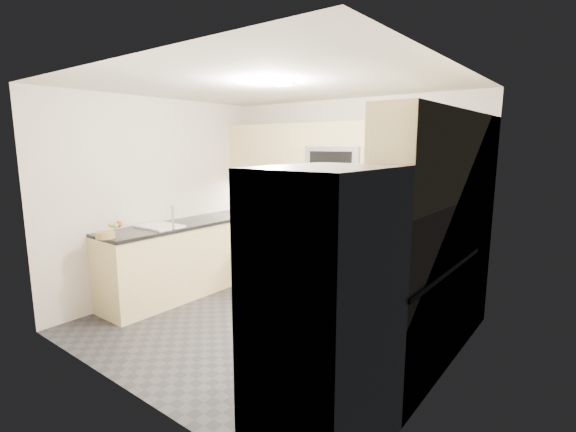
% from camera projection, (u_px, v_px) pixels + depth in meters
% --- Properties ---
extents(floor, '(3.60, 3.20, 0.00)m').
position_uv_depth(floor, '(268.00, 325.00, 4.49)').
color(floor, black).
rests_on(floor, ground).
extents(ceiling, '(3.60, 3.20, 0.02)m').
position_uv_depth(ceiling, '(266.00, 85.00, 4.06)').
color(ceiling, beige).
rests_on(ceiling, wall_back).
extents(wall_back, '(3.60, 0.02, 2.50)m').
position_uv_depth(wall_back, '(346.00, 196.00, 5.52)').
color(wall_back, beige).
rests_on(wall_back, floor).
extents(wall_front, '(3.60, 0.02, 2.50)m').
position_uv_depth(wall_front, '(124.00, 239.00, 3.03)').
color(wall_front, beige).
rests_on(wall_front, floor).
extents(wall_left, '(0.02, 3.20, 2.50)m').
position_uv_depth(wall_left, '(161.00, 197.00, 5.36)').
color(wall_left, beige).
rests_on(wall_left, floor).
extents(wall_right, '(0.02, 3.20, 2.50)m').
position_uv_depth(wall_right, '(446.00, 234.00, 3.19)').
color(wall_right, beige).
rests_on(wall_right, floor).
extents(base_cab_back_left, '(1.42, 0.60, 0.90)m').
position_uv_depth(base_cab_back_left, '(269.00, 247.00, 6.08)').
color(base_cab_back_left, '#D9C482').
rests_on(base_cab_back_left, floor).
extents(base_cab_back_right, '(1.42, 0.60, 0.90)m').
position_uv_depth(base_cab_back_right, '(414.00, 275.00, 4.77)').
color(base_cab_back_right, '#D9C482').
rests_on(base_cab_back_right, floor).
extents(base_cab_right, '(0.60, 1.70, 0.90)m').
position_uv_depth(base_cab_right, '(410.00, 316.00, 3.62)').
color(base_cab_right, '#D9C482').
rests_on(base_cab_right, floor).
extents(base_cab_peninsula, '(0.60, 2.00, 0.90)m').
position_uv_depth(base_cab_peninsula, '(178.00, 261.00, 5.32)').
color(base_cab_peninsula, '#D9C482').
rests_on(base_cab_peninsula, floor).
extents(countertop_back_left, '(1.42, 0.63, 0.04)m').
position_uv_depth(countertop_back_left, '(269.00, 215.00, 6.00)').
color(countertop_back_left, black).
rests_on(countertop_back_left, base_cab_back_left).
extents(countertop_back_right, '(1.42, 0.63, 0.04)m').
position_uv_depth(countertop_back_right, '(416.00, 235.00, 4.69)').
color(countertop_back_right, black).
rests_on(countertop_back_right, base_cab_back_right).
extents(countertop_right, '(0.63, 1.70, 0.04)m').
position_uv_depth(countertop_right, '(413.00, 264.00, 3.54)').
color(countertop_right, black).
rests_on(countertop_right, base_cab_right).
extents(countertop_peninsula, '(0.63, 2.00, 0.04)m').
position_uv_depth(countertop_peninsula, '(177.00, 225.00, 5.24)').
color(countertop_peninsula, black).
rests_on(countertop_peninsula, base_cab_peninsula).
extents(upper_cab_back, '(3.60, 0.35, 0.75)m').
position_uv_depth(upper_cab_back, '(340.00, 152.00, 5.29)').
color(upper_cab_back, '#D9C482').
rests_on(upper_cab_back, wall_back).
extents(upper_cab_right, '(0.35, 1.95, 0.75)m').
position_uv_depth(upper_cab_right, '(439.00, 157.00, 3.41)').
color(upper_cab_right, '#D9C482').
rests_on(upper_cab_right, wall_right).
extents(backsplash_back, '(3.60, 0.01, 0.51)m').
position_uv_depth(backsplash_back, '(345.00, 200.00, 5.53)').
color(backsplash_back, tan).
rests_on(backsplash_back, wall_back).
extents(backsplash_right, '(0.01, 2.30, 0.51)m').
position_uv_depth(backsplash_right, '(461.00, 231.00, 3.55)').
color(backsplash_right, tan).
rests_on(backsplash_right, wall_right).
extents(gas_range, '(0.76, 0.65, 0.91)m').
position_uv_depth(gas_range, '(332.00, 259.00, 5.40)').
color(gas_range, '#93959A').
rests_on(gas_range, floor).
extents(range_cooktop, '(0.76, 0.65, 0.03)m').
position_uv_depth(range_cooktop, '(332.00, 224.00, 5.33)').
color(range_cooktop, black).
rests_on(range_cooktop, gas_range).
extents(oven_door_glass, '(0.62, 0.02, 0.45)m').
position_uv_depth(oven_door_glass, '(317.00, 265.00, 5.15)').
color(oven_door_glass, black).
rests_on(oven_door_glass, gas_range).
extents(oven_handle, '(0.60, 0.02, 0.02)m').
position_uv_depth(oven_handle, '(317.00, 244.00, 5.09)').
color(oven_handle, '#B2B5BA').
rests_on(oven_handle, gas_range).
extents(microwave, '(0.76, 0.40, 0.40)m').
position_uv_depth(microwave, '(339.00, 162.00, 5.29)').
color(microwave, gray).
rests_on(microwave, upper_cab_back).
extents(microwave_door, '(0.60, 0.01, 0.28)m').
position_uv_depth(microwave_door, '(330.00, 163.00, 5.13)').
color(microwave_door, black).
rests_on(microwave_door, microwave).
extents(refrigerator, '(0.70, 0.90, 1.80)m').
position_uv_depth(refrigerator, '(325.00, 313.00, 2.56)').
color(refrigerator, '#93969A').
rests_on(refrigerator, floor).
extents(fridge_handle_left, '(0.02, 0.02, 1.20)m').
position_uv_depth(fridge_handle_left, '(260.00, 300.00, 2.64)').
color(fridge_handle_left, '#B2B5BA').
rests_on(fridge_handle_left, refrigerator).
extents(fridge_handle_right, '(0.02, 0.02, 1.20)m').
position_uv_depth(fridge_handle_right, '(294.00, 285.00, 2.92)').
color(fridge_handle_right, '#B2B5BA').
rests_on(fridge_handle_right, refrigerator).
extents(sink_basin, '(0.52, 0.38, 0.16)m').
position_uv_depth(sink_basin, '(160.00, 232.00, 5.05)').
color(sink_basin, white).
rests_on(sink_basin, base_cab_peninsula).
extents(faucet, '(0.03, 0.03, 0.28)m').
position_uv_depth(faucet, '(173.00, 218.00, 4.86)').
color(faucet, silver).
rests_on(faucet, countertop_peninsula).
extents(utensil_bowl, '(0.32, 0.32, 0.18)m').
position_uv_depth(utensil_bowl, '(453.00, 232.00, 4.31)').
color(utensil_bowl, '#7CC454').
rests_on(utensil_bowl, countertop_back_right).
extents(cutting_board, '(0.46, 0.40, 0.01)m').
position_uv_depth(cutting_board, '(276.00, 214.00, 5.93)').
color(cutting_board, '#D45613').
rests_on(cutting_board, countertop_back_left).
extents(fruit_basket, '(0.22, 0.22, 0.07)m').
position_uv_depth(fruit_basket, '(105.00, 235.00, 4.42)').
color(fruit_basket, '#A5854D').
rests_on(fruit_basket, countertop_peninsula).
extents(fruit_apple, '(0.08, 0.08, 0.08)m').
position_uv_depth(fruit_apple, '(119.00, 224.00, 4.60)').
color(fruit_apple, '#A23412').
rests_on(fruit_apple, fruit_basket).
extents(fruit_pear, '(0.06, 0.06, 0.06)m').
position_uv_depth(fruit_pear, '(115.00, 226.00, 4.52)').
color(fruit_pear, '#4AAE50').
rests_on(fruit_pear, fruit_basket).
extents(dish_towel_check, '(0.19, 0.05, 0.36)m').
position_uv_depth(dish_towel_check, '(313.00, 258.00, 5.13)').
color(dish_towel_check, white).
rests_on(dish_towel_check, oven_handle).
extents(dish_towel_blue, '(0.17, 0.07, 0.33)m').
position_uv_depth(dish_towel_blue, '(325.00, 260.00, 5.02)').
color(dish_towel_blue, '#366595').
rests_on(dish_towel_blue, oven_handle).
extents(fruit_orange, '(0.06, 0.06, 0.06)m').
position_uv_depth(fruit_orange, '(111.00, 225.00, 4.58)').
color(fruit_orange, '#FAA61B').
rests_on(fruit_orange, fruit_basket).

